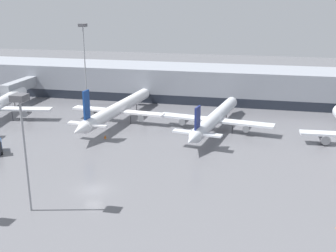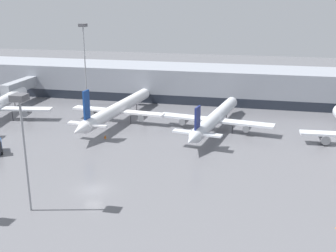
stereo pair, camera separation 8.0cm
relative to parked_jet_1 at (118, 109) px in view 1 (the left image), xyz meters
The scene contains 7 objects.
ground_plane 36.19m from the parked_jet_1, 76.76° to the right, with size 320.00×320.00×0.00m, color slate.
terminal_building 28.04m from the parked_jet_1, 73.22° to the left, with size 160.00×29.77×9.00m.
parked_jet_1 is the anchor object (origin of this frame).
parked_jet_3 22.64m from the parked_jet_1, ahead, with size 25.08×35.53×8.22m.
traffic_cone_1 12.43m from the parked_jet_1, 83.17° to the right, with size 0.46×0.46×0.75m.
apron_light_mast_0 22.95m from the parked_jet_1, 134.98° to the left, with size 1.80×1.80×21.13m.
apron_light_mast_4 44.01m from the parked_jet_1, 86.56° to the right, with size 1.80×1.80×15.93m.
Camera 1 is at (23.34, -53.21, 27.32)m, focal length 45.00 mm.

